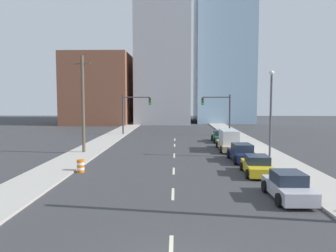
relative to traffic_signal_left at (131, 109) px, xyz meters
name	(u,v)px	position (x,y,z in m)	size (l,w,h in m)	color
sidewalk_left	(123,130)	(-2.38, 6.38, -3.94)	(3.39, 93.61, 0.15)	#ADA89E
sidewalk_right	(228,131)	(15.80, 6.38, -3.94)	(3.39, 93.61, 0.15)	#ADA89E
lane_stripe_at_2m	(171,249)	(6.71, -38.42, -4.01)	(0.16, 2.40, 0.01)	beige
lane_stripe_at_9m	(173,194)	(6.71, -31.44, -4.01)	(0.16, 2.40, 0.01)	beige
lane_stripe_at_15m	(174,171)	(6.71, -25.37, -4.01)	(0.16, 2.40, 0.01)	beige
lane_stripe_at_22m	(174,155)	(6.71, -18.51, -4.01)	(0.16, 2.40, 0.01)	beige
lane_stripe_at_29m	(175,145)	(6.71, -11.44, -4.01)	(0.16, 2.40, 0.01)	beige
lane_stripe_at_35m	(175,140)	(6.71, -5.84, -4.01)	(0.16, 2.40, 0.01)	beige
building_brick_left	(100,90)	(-10.37, 24.29, 3.66)	(14.00, 16.00, 15.35)	brown
building_office_center	(164,56)	(3.93, 28.29, 11.72)	(12.00, 20.00, 31.47)	#A8A8AD
building_glass_right	(222,38)	(18.12, 32.29, 16.43)	(13.00, 20.00, 40.89)	#8CADC6
traffic_signal_left	(131,109)	(0.00, 0.00, 0.00)	(4.43, 0.35, 6.17)	#38383D
traffic_signal_right	(222,109)	(13.79, 0.00, 0.00)	(4.43, 0.35, 6.17)	#38383D
utility_pole_left_mid	(83,104)	(-2.40, -17.44, 0.99)	(1.60, 0.32, 9.75)	brown
traffic_barrel	(81,166)	(-0.24, -25.98, -3.54)	(0.56, 0.56, 0.95)	orange
street_lamp	(271,108)	(15.60, -19.58, 0.67)	(0.44, 0.44, 8.05)	#4C4C51
sedan_silver	(288,187)	(12.98, -32.27, -3.32)	(2.06, 4.23, 1.51)	#B2B2BC
sedan_yellow	(257,166)	(12.77, -26.37, -3.38)	(2.19, 4.34, 1.39)	gold
sedan_navy	(242,153)	(12.70, -21.24, -3.31)	(2.18, 4.70, 1.54)	#141E47
box_truck_tan	(228,141)	(12.47, -15.14, -2.97)	(2.26, 6.24, 2.22)	tan
sedan_green	(220,137)	(12.59, -7.90, -3.34)	(2.05, 4.52, 1.45)	#1E6033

